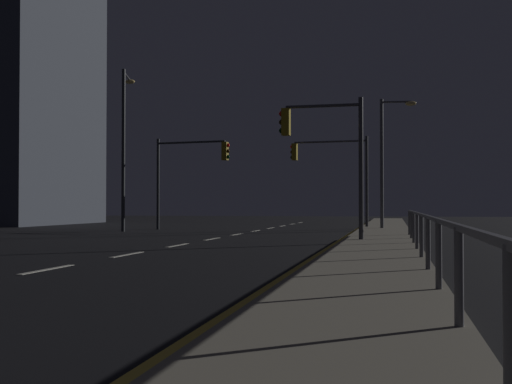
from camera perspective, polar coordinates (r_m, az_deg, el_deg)
ground_plane at (r=21.48m, az=-6.54°, el=-4.65°), size 112.00×112.00×0.00m
sidewalk_right at (r=20.36m, az=10.79°, el=-4.63°), size 2.46×77.00×0.14m
lane_markings_center at (r=24.81m, az=-3.95°, el=-4.18°), size 0.14×50.00×0.01m
lane_edge_line at (r=25.42m, az=7.70°, el=-4.10°), size 0.14×53.00×0.01m
traffic_light_far_right at (r=22.51m, az=6.04°, el=4.51°), size 2.95×0.35×4.87m
traffic_light_near_left at (r=34.32m, az=-5.89°, el=2.46°), size 4.20×0.72×4.90m
traffic_light_mid_right at (r=35.97m, az=6.70°, el=2.59°), size 4.37×0.60×4.96m
street_lamp_mid_block at (r=33.73m, az=11.59°, el=3.69°), size 1.84×0.41×6.63m
street_lamp_median at (r=33.06m, az=-11.58°, el=4.96°), size 0.85×2.15×8.09m
barrier_fence at (r=13.50m, az=14.70°, el=-2.97°), size 0.09×25.42×0.98m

